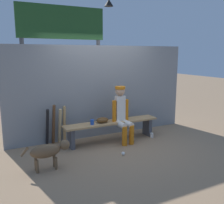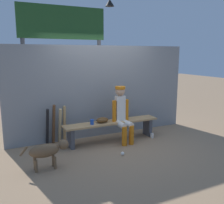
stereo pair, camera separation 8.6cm
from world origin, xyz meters
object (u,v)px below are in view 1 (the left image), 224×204
(bat_wood_tan, at_px, (64,124))
(dugout_bench, at_px, (112,126))
(bat_aluminum_black, at_px, (47,127))
(cup_on_bench, at_px, (92,122))
(scoreboard, at_px, (65,37))
(baseball_glove, at_px, (102,120))
(baseball, at_px, (123,153))
(cup_on_ground, at_px, (152,135))
(player_seated, at_px, (122,112))
(bat_wood_dark, at_px, (54,125))
(dog, at_px, (49,151))
(bat_wood_natural, at_px, (60,126))

(bat_wood_tan, bearing_deg, dugout_bench, -22.96)
(dugout_bench, height_order, bat_aluminum_black, bat_aluminum_black)
(cup_on_bench, distance_m, scoreboard, 2.36)
(baseball_glove, bearing_deg, baseball, -85.70)
(bat_aluminum_black, relative_size, cup_on_ground, 7.66)
(dugout_bench, distance_m, player_seated, 0.40)
(bat_wood_dark, xyz_separation_m, cup_on_bench, (0.74, -0.41, 0.07))
(dugout_bench, distance_m, scoreboard, 2.54)
(bat_aluminum_black, bearing_deg, bat_wood_tan, 7.91)
(baseball_glove, xyz_separation_m, dog, (-1.38, -0.80, -0.19))
(dugout_bench, relative_size, bat_aluminum_black, 2.66)
(baseball, bearing_deg, bat_aluminum_black, 135.00)
(baseball_glove, distance_m, dog, 1.61)
(bat_wood_tan, relative_size, baseball, 11.40)
(bat_wood_tan, distance_m, bat_wood_natural, 0.11)
(cup_on_ground, bearing_deg, bat_wood_dark, 165.17)
(dog, bearing_deg, bat_aluminum_black, 78.38)
(baseball, bearing_deg, bat_wood_dark, 131.24)
(bat_wood_natural, xyz_separation_m, cup_on_ground, (2.06, -0.62, -0.35))
(bat_wood_dark, bearing_deg, bat_wood_tan, 10.40)
(dugout_bench, bearing_deg, cup_on_bench, -175.53)
(baseball, relative_size, scoreboard, 0.02)
(baseball, height_order, scoreboard, scoreboard)
(bat_wood_tan, bearing_deg, bat_aluminum_black, -172.09)
(cup_on_ground, relative_size, dog, 0.13)
(baseball, height_order, cup_on_ground, cup_on_ground)
(cup_on_ground, bearing_deg, dugout_bench, 167.55)
(player_seated, bearing_deg, bat_aluminum_black, 163.56)
(dog, bearing_deg, bat_wood_dark, 71.97)
(dugout_bench, distance_m, bat_wood_tan, 1.08)
(bat_wood_natural, bearing_deg, player_seated, -21.36)
(player_seated, height_order, cup_on_ground, player_seated)
(dog, bearing_deg, baseball, -1.95)
(dugout_bench, xyz_separation_m, dog, (-1.62, -0.80, -0.02))
(bat_wood_dark, relative_size, scoreboard, 0.27)
(baseball_glove, bearing_deg, cup_on_ground, -10.00)
(cup_on_ground, bearing_deg, cup_on_bench, 173.26)
(dog, bearing_deg, bat_wood_natural, 66.36)
(cup_on_bench, bearing_deg, bat_wood_natural, 143.42)
(player_seated, height_order, cup_on_bench, player_seated)
(baseball_glove, xyz_separation_m, bat_wood_tan, (-0.75, 0.42, -0.10))
(bat_wood_natural, height_order, cup_on_bench, bat_wood_natural)
(dugout_bench, relative_size, bat_wood_tan, 2.66)
(player_seated, xyz_separation_m, baseball, (-0.38, -0.74, -0.64))
(scoreboard, bearing_deg, bat_wood_natural, -115.91)
(baseball, xyz_separation_m, cup_on_bench, (-0.32, 0.80, 0.48))
(bat_wood_tan, bearing_deg, bat_wood_dark, -169.60)
(baseball_glove, height_order, bat_wood_dark, bat_wood_dark)
(cup_on_ground, bearing_deg, scoreboard, 134.79)
(baseball_glove, distance_m, cup_on_bench, 0.26)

